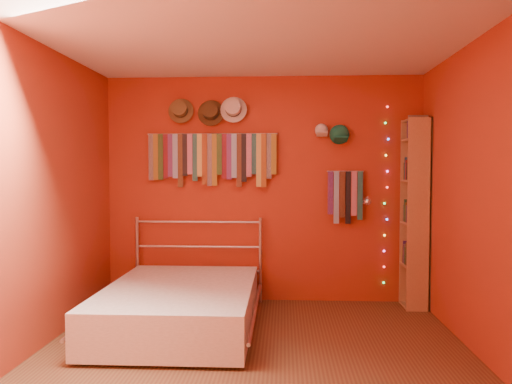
% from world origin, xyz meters
% --- Properties ---
extents(ground, '(3.50, 3.50, 0.00)m').
position_xyz_m(ground, '(0.00, 0.00, 0.00)').
color(ground, '#57301D').
rests_on(ground, ground).
extents(back_wall, '(3.50, 0.02, 2.50)m').
position_xyz_m(back_wall, '(0.00, 1.75, 1.25)').
color(back_wall, '#AA341B').
rests_on(back_wall, ground).
extents(right_wall, '(0.02, 3.50, 2.50)m').
position_xyz_m(right_wall, '(1.75, 0.00, 1.25)').
color(right_wall, '#AA341B').
rests_on(right_wall, ground).
extents(left_wall, '(0.02, 3.50, 2.50)m').
position_xyz_m(left_wall, '(-1.75, 0.00, 1.25)').
color(left_wall, '#AA341B').
rests_on(left_wall, ground).
extents(ceiling, '(3.50, 3.50, 0.02)m').
position_xyz_m(ceiling, '(0.00, 0.00, 2.50)').
color(ceiling, white).
rests_on(ceiling, back_wall).
extents(tie_rack, '(1.45, 0.03, 0.60)m').
position_xyz_m(tie_rack, '(-0.56, 1.68, 1.62)').
color(tie_rack, '#BBBBC0').
rests_on(tie_rack, back_wall).
extents(small_tie_rack, '(0.40, 0.03, 0.58)m').
position_xyz_m(small_tie_rack, '(0.91, 1.68, 1.20)').
color(small_tie_rack, '#BBBBC0').
rests_on(small_tie_rack, back_wall).
extents(fedora_olive, '(0.28, 0.15, 0.28)m').
position_xyz_m(fedora_olive, '(-0.91, 1.65, 2.13)').
color(fedora_olive, brown).
rests_on(fedora_olive, back_wall).
extents(fedora_brown, '(0.29, 0.16, 0.29)m').
position_xyz_m(fedora_brown, '(-0.57, 1.65, 2.10)').
color(fedora_brown, '#463219').
rests_on(fedora_brown, back_wall).
extents(fedora_white, '(0.29, 0.16, 0.29)m').
position_xyz_m(fedora_white, '(-0.32, 1.65, 2.14)').
color(fedora_white, silver).
rests_on(fedora_white, back_wall).
extents(cap_white, '(0.16, 0.20, 0.16)m').
position_xyz_m(cap_white, '(0.64, 1.70, 1.90)').
color(cap_white, silver).
rests_on(cap_white, back_wall).
extents(cap_green, '(0.20, 0.25, 0.20)m').
position_xyz_m(cap_green, '(0.84, 1.70, 1.85)').
color(cap_green, '#197151').
rests_on(cap_green, back_wall).
extents(fairy_lights, '(0.06, 0.02, 1.95)m').
position_xyz_m(fairy_lights, '(1.35, 1.71, 1.19)').
color(fairy_lights, '#FF3333').
rests_on(fairy_lights, back_wall).
extents(reading_lamp, '(0.08, 0.33, 0.10)m').
position_xyz_m(reading_lamp, '(1.11, 1.49, 1.13)').
color(reading_lamp, '#BBBBC0').
rests_on(reading_lamp, back_wall).
extents(bookshelf, '(0.25, 0.34, 2.00)m').
position_xyz_m(bookshelf, '(1.66, 1.53, 1.02)').
color(bookshelf, '#A26F49').
rests_on(bookshelf, ground).
extents(bed, '(1.42, 1.95, 0.94)m').
position_xyz_m(bed, '(-0.71, 0.67, 0.22)').
color(bed, '#BBBBC0').
rests_on(bed, ground).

